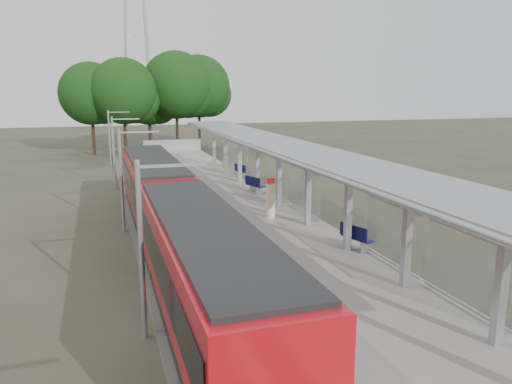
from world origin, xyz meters
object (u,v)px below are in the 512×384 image
Objects in this scene: bench_near at (355,236)px; bench_mid at (254,184)px; info_pillar_far at (271,201)px; train at (171,215)px; litter_bin at (270,193)px; bench_far at (242,170)px.

bench_near is 11.97m from bench_mid.
info_pillar_far is (-1.64, 5.75, 0.35)m from bench_near.
train is 13.61× the size of info_pillar_far.
bench_near is 1.58× the size of litter_bin.
litter_bin is (0.14, -2.66, -0.05)m from bench_mid.
info_pillar_far reaches higher than bench_near.
info_pillar_far reaches higher than litter_bin.
info_pillar_far is at bearing -108.81° from litter_bin.
bench_mid is at bearing 92.93° from litter_bin.
train is 18.13× the size of bench_near.
litter_bin is (6.45, 5.62, -0.57)m from train.
bench_mid is at bearing 80.05° from info_pillar_far.
info_pillar_far reaches higher than bench_mid.
info_pillar_far is at bearing 88.90° from bench_near.
train reaches higher than bench_far.
bench_mid is 5.78m from bench_far.
info_pillar_far is at bearing -119.24° from bench_far.
bench_near is 0.98× the size of bench_mid.
bench_far is 0.70× the size of info_pillar_far.
bench_mid reaches higher than bench_near.
bench_near is at bearing -74.25° from info_pillar_far.
info_pillar_far is (-1.88, -11.93, 0.39)m from bench_far.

